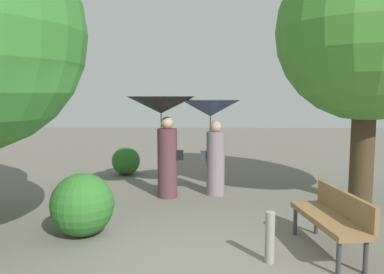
# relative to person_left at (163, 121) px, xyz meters

# --- Properties ---
(ground_plane) EXTENTS (40.00, 40.00, 0.00)m
(ground_plane) POSITION_rel_person_left_xyz_m (0.59, -3.20, -1.60)
(ground_plane) COLOR #6B665B
(person_left) EXTENTS (1.40, 1.40, 2.10)m
(person_left) POSITION_rel_person_left_xyz_m (0.00, 0.00, 0.00)
(person_left) COLOR #563338
(person_left) RESTS_ON ground
(person_right) EXTENTS (1.24, 1.24, 2.02)m
(person_right) POSITION_rel_person_left_xyz_m (1.01, 0.20, -0.08)
(person_right) COLOR gray
(person_right) RESTS_ON ground
(park_bench) EXTENTS (0.68, 1.55, 0.83)m
(park_bench) POSITION_rel_person_left_xyz_m (2.55, -2.79, -1.09)
(park_bench) COLOR #38383D
(park_bench) RESTS_ON ground
(tree_near_right) EXTENTS (3.46, 3.46, 5.64)m
(tree_near_right) POSITION_rel_person_left_xyz_m (3.94, -0.38, 2.04)
(tree_near_right) COLOR #42301E
(tree_near_right) RESTS_ON ground
(bush_path_left) EXTENTS (0.75, 0.75, 0.75)m
(bush_path_left) POSITION_rel_person_left_xyz_m (-1.20, 2.22, -1.23)
(bush_path_left) COLOR #2D6B28
(bush_path_left) RESTS_ON ground
(bush_path_right) EXTENTS (0.96, 0.96, 0.96)m
(bush_path_right) POSITION_rel_person_left_xyz_m (-1.03, -2.23, -1.12)
(bush_path_right) COLOR #2D6B28
(bush_path_right) RESTS_ON ground
(path_marker_post) EXTENTS (0.12, 0.12, 0.66)m
(path_marker_post) POSITION_rel_person_left_xyz_m (1.63, -3.15, -1.27)
(path_marker_post) COLOR gray
(path_marker_post) RESTS_ON ground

